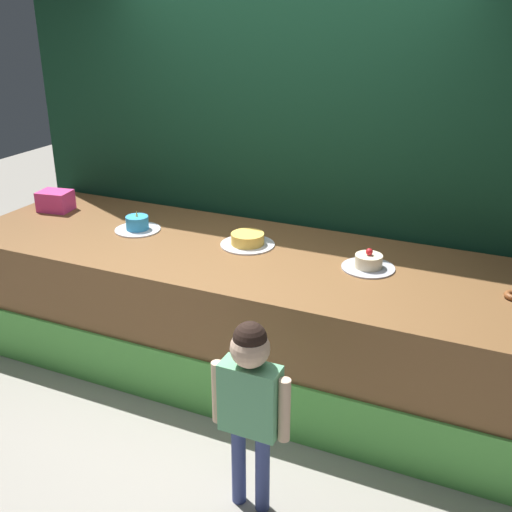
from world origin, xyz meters
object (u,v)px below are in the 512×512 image
cake_left (137,225)px  child_figure (250,393)px  pink_box (55,201)px  cake_center (248,240)px  cake_right (368,263)px

cake_left → child_figure: bearing=-40.1°
pink_box → cake_center: (1.64, -0.05, -0.04)m
cake_center → cake_right: (0.82, -0.04, 0.00)m
cake_right → cake_center: bearing=177.1°
cake_right → pink_box: bearing=177.9°
cake_center → cake_right: cake_right is taller
cake_center → cake_right: size_ratio=1.12×
child_figure → cake_left: (-1.43, 1.20, 0.21)m
pink_box → cake_center: pink_box is taller
child_figure → pink_box: child_figure is taller
cake_right → cake_left: bearing=-179.3°
cake_center → cake_right: bearing=-2.9°
cake_left → cake_right: size_ratio=0.99×
cake_right → child_figure: bearing=-99.9°
cake_center → cake_right: 0.82m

